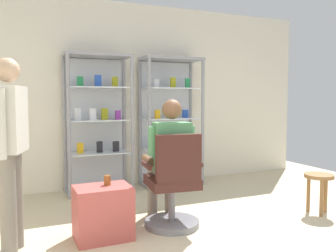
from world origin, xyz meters
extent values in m
cube|color=silver|center=(0.00, 3.00, 1.35)|extent=(6.00, 0.10, 2.70)
cylinder|color=gray|center=(-0.98, 2.50, 0.95)|extent=(0.05, 0.05, 1.90)
cylinder|color=gray|center=(-0.13, 2.50, 0.95)|extent=(0.05, 0.05, 1.90)
cylinder|color=gray|center=(-0.98, 2.90, 0.95)|extent=(0.05, 0.05, 1.90)
cylinder|color=gray|center=(-0.13, 2.90, 0.95)|extent=(0.05, 0.05, 1.90)
cube|color=gray|center=(-0.55, 2.70, 1.88)|extent=(0.90, 0.45, 0.04)
cube|color=gray|center=(-0.55, 2.70, 0.02)|extent=(0.90, 0.45, 0.04)
cube|color=silver|center=(-0.55, 2.92, 0.95)|extent=(0.84, 0.02, 1.80)
cube|color=silver|center=(-0.55, 2.70, 0.55)|extent=(0.82, 0.39, 0.02)
cube|color=gold|center=(-0.80, 2.72, 0.63)|extent=(0.09, 0.05, 0.14)
cube|color=black|center=(-0.54, 2.69, 0.63)|extent=(0.08, 0.05, 0.15)
cube|color=black|center=(-0.31, 2.67, 0.63)|extent=(0.09, 0.04, 0.14)
cube|color=silver|center=(-0.55, 2.70, 1.00)|extent=(0.82, 0.39, 0.02)
cube|color=silver|center=(-0.83, 2.70, 1.09)|extent=(0.08, 0.06, 0.16)
cube|color=silver|center=(-0.63, 2.66, 1.09)|extent=(0.09, 0.05, 0.15)
cube|color=#999919|center=(-0.45, 2.74, 1.09)|extent=(0.09, 0.05, 0.15)
cube|color=purple|center=(-0.28, 2.68, 1.07)|extent=(0.08, 0.05, 0.13)
cube|color=silver|center=(-0.55, 2.70, 1.45)|extent=(0.82, 0.39, 0.02)
cube|color=#268C4C|center=(-0.78, 2.74, 1.53)|extent=(0.09, 0.04, 0.14)
cube|color=#264CB2|center=(-0.55, 2.67, 1.54)|extent=(0.09, 0.04, 0.16)
cube|color=#999919|center=(-0.31, 2.69, 1.53)|extent=(0.08, 0.04, 0.14)
cylinder|color=gray|center=(0.13, 2.50, 0.95)|extent=(0.05, 0.05, 1.90)
cylinder|color=gray|center=(0.98, 2.50, 0.95)|extent=(0.05, 0.05, 1.90)
cylinder|color=gray|center=(0.13, 2.90, 0.95)|extent=(0.05, 0.05, 1.90)
cylinder|color=gray|center=(0.98, 2.90, 0.95)|extent=(0.05, 0.05, 1.90)
cube|color=gray|center=(0.55, 2.70, 1.88)|extent=(0.90, 0.45, 0.04)
cube|color=gray|center=(0.55, 2.70, 0.02)|extent=(0.90, 0.45, 0.04)
cube|color=silver|center=(0.55, 2.92, 0.95)|extent=(0.84, 0.02, 1.80)
cube|color=silver|center=(0.55, 2.70, 0.55)|extent=(0.82, 0.39, 0.02)
cube|color=#264CB2|center=(0.28, 2.70, 0.62)|extent=(0.08, 0.06, 0.13)
cube|color=#268C4C|center=(0.46, 2.67, 0.62)|extent=(0.08, 0.04, 0.12)
cube|color=gold|center=(0.65, 2.73, 0.62)|extent=(0.08, 0.04, 0.13)
cube|color=#264CB2|center=(0.81, 2.69, 0.63)|extent=(0.08, 0.05, 0.15)
cube|color=silver|center=(0.55, 2.70, 1.00)|extent=(0.82, 0.39, 0.02)
cube|color=gold|center=(0.32, 2.68, 1.07)|extent=(0.08, 0.04, 0.13)
cube|color=gold|center=(0.54, 2.67, 1.09)|extent=(0.09, 0.04, 0.16)
cube|color=#264CB2|center=(0.80, 2.73, 1.07)|extent=(0.09, 0.05, 0.12)
cube|color=silver|center=(0.55, 2.70, 1.45)|extent=(0.82, 0.39, 0.02)
cube|color=silver|center=(0.31, 2.69, 1.52)|extent=(0.08, 0.05, 0.12)
cube|color=#999919|center=(0.55, 2.65, 1.53)|extent=(0.08, 0.04, 0.15)
cube|color=#268C4C|center=(0.80, 2.66, 1.53)|extent=(0.07, 0.04, 0.14)
cylinder|color=slate|center=(-0.18, 1.07, 0.03)|extent=(0.56, 0.56, 0.06)
cylinder|color=slate|center=(-0.18, 1.07, 0.24)|extent=(0.07, 0.07, 0.41)
cube|color=#3F1E19|center=(-0.18, 1.07, 0.46)|extent=(0.53, 0.53, 0.10)
cube|color=#3F1E19|center=(-0.20, 0.86, 0.73)|extent=(0.45, 0.13, 0.45)
cube|color=#3F1E19|center=(0.08, 1.04, 0.64)|extent=(0.08, 0.30, 0.04)
cube|color=#3F1E19|center=(-0.44, 1.10, 0.64)|extent=(0.08, 0.30, 0.04)
cylinder|color=slate|center=(-0.06, 1.26, 0.56)|extent=(0.19, 0.41, 0.14)
cylinder|color=slate|center=(-0.03, 1.46, 0.28)|extent=(0.11, 0.11, 0.56)
cylinder|color=slate|center=(-0.26, 1.28, 0.56)|extent=(0.19, 0.41, 0.14)
cylinder|color=slate|center=(-0.23, 1.48, 0.28)|extent=(0.11, 0.11, 0.56)
cube|color=#4C8C59|center=(-0.18, 1.07, 0.81)|extent=(0.38, 0.26, 0.50)
sphere|color=brown|center=(-0.18, 1.07, 1.19)|extent=(0.20, 0.20, 0.20)
cylinder|color=#4C8C59|center=(0.02, 1.05, 0.88)|extent=(0.09, 0.09, 0.28)
cylinder|color=brown|center=(0.04, 1.23, 0.66)|extent=(0.12, 0.31, 0.08)
cylinder|color=#4C8C59|center=(-0.38, 1.09, 0.88)|extent=(0.09, 0.09, 0.28)
cylinder|color=brown|center=(-0.36, 1.27, 0.66)|extent=(0.12, 0.31, 0.08)
cube|color=#B24C47|center=(-0.90, 1.03, 0.25)|extent=(0.51, 0.37, 0.49)
cylinder|color=brown|center=(-0.84, 1.06, 0.54)|extent=(0.06, 0.06, 0.09)
cylinder|color=slate|center=(-1.64, 1.16, 0.42)|extent=(0.13, 0.13, 0.85)
cylinder|color=beige|center=(-1.60, 1.28, 1.10)|extent=(0.09, 0.09, 0.55)
cylinder|color=slate|center=(-1.69, 0.98, 0.42)|extent=(0.13, 0.13, 0.85)
cylinder|color=beige|center=(-1.73, 0.86, 1.10)|extent=(0.09, 0.09, 0.55)
cube|color=beige|center=(-1.66, 1.07, 1.12)|extent=(0.32, 0.41, 0.55)
sphere|color=tan|center=(-1.66, 1.07, 1.53)|extent=(0.20, 0.20, 0.20)
cylinder|color=olive|center=(1.51, 0.78, 0.43)|extent=(0.32, 0.32, 0.04)
cylinder|color=olive|center=(1.62, 0.78, 0.20)|extent=(0.04, 0.04, 0.41)
cylinder|color=olive|center=(1.46, 0.88, 0.20)|extent=(0.04, 0.04, 0.41)
cylinder|color=olive|center=(1.46, 0.68, 0.20)|extent=(0.04, 0.04, 0.41)
camera|label=1|loc=(-1.65, -2.16, 1.29)|focal=38.19mm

